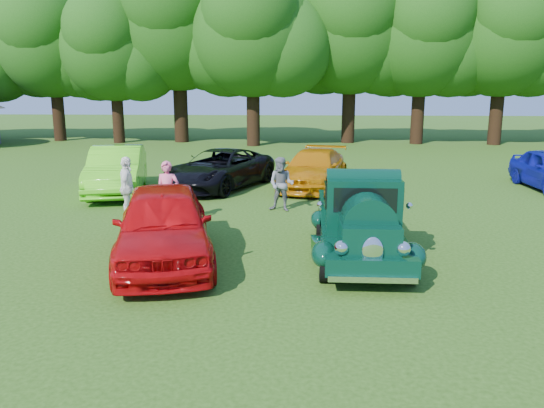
# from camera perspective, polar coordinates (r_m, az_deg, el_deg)

# --- Properties ---
(ground) EXTENTS (120.00, 120.00, 0.00)m
(ground) POSITION_cam_1_polar(r_m,az_deg,el_deg) (10.71, 6.04, -7.11)
(ground) COLOR #264710
(ground) RESTS_ON ground
(hero_pickup) EXTENTS (2.12, 4.54, 1.78)m
(hero_pickup) POSITION_cam_1_polar(r_m,az_deg,el_deg) (11.41, 9.47, -1.95)
(hero_pickup) COLOR black
(hero_pickup) RESTS_ON ground
(red_convertible) EXTENTS (2.99, 5.05, 1.61)m
(red_convertible) POSITION_cam_1_polar(r_m,az_deg,el_deg) (11.14, -11.58, -2.19)
(red_convertible) COLOR #B4070A
(red_convertible) RESTS_ON ground
(back_car_lime) EXTENTS (2.73, 5.10, 1.60)m
(back_car_lime) POSITION_cam_1_polar(r_m,az_deg,el_deg) (18.93, -16.34, 3.52)
(back_car_lime) COLOR #57D71C
(back_car_lime) RESTS_ON ground
(back_car_black) EXTENTS (4.05, 5.51, 1.39)m
(back_car_black) POSITION_cam_1_polar(r_m,az_deg,el_deg) (19.17, -5.68, 3.76)
(back_car_black) COLOR black
(back_car_black) RESTS_ON ground
(back_car_orange) EXTENTS (2.94, 5.00, 1.36)m
(back_car_orange) POSITION_cam_1_polar(r_m,az_deg,el_deg) (19.24, 4.53, 3.77)
(back_car_orange) COLOR #C27006
(back_car_orange) RESTS_ON ground
(spectator_pink) EXTENTS (0.62, 0.41, 1.69)m
(spectator_pink) POSITION_cam_1_polar(r_m,az_deg,el_deg) (14.25, -11.15, 1.18)
(spectator_pink) COLOR #EC6187
(spectator_pink) RESTS_ON ground
(spectator_grey) EXTENTS (0.90, 0.78, 1.59)m
(spectator_grey) POSITION_cam_1_polar(r_m,az_deg,el_deg) (15.51, 1.03, 2.13)
(spectator_grey) COLOR slate
(spectator_grey) RESTS_ON ground
(spectator_white) EXTENTS (0.61, 1.07, 1.72)m
(spectator_white) POSITION_cam_1_polar(r_m,az_deg,el_deg) (15.18, -15.33, 1.71)
(spectator_white) COLOR white
(spectator_white) RESTS_ON ground
(tree_line) EXTENTS (63.09, 10.63, 12.00)m
(tree_line) POSITION_cam_1_polar(r_m,az_deg,el_deg) (34.69, 9.14, 17.82)
(tree_line) COLOR black
(tree_line) RESTS_ON ground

